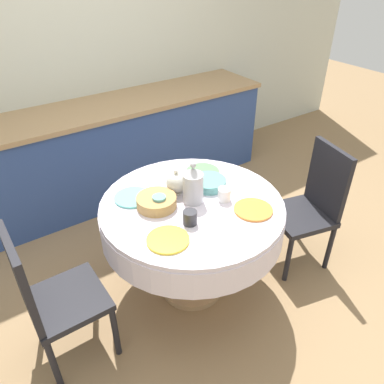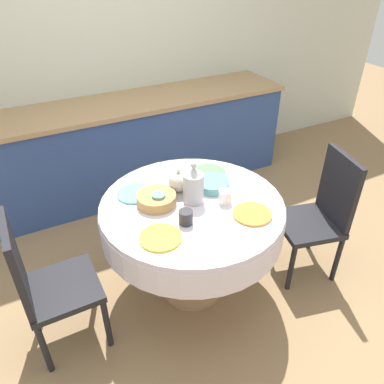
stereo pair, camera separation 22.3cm
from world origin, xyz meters
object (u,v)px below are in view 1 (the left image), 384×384
Objects in this scene: chair_left at (311,203)px; teapot at (176,183)px; coffee_carafe at (193,185)px; chair_right at (50,296)px.

teapot is at bearing 81.77° from chair_left.
coffee_carafe is 0.14m from teapot.
chair_right is (-1.80, 0.21, 0.00)m from chair_left.
chair_right is at bearing -170.41° from teapot.
chair_right is at bearing -178.92° from coffee_carafe.
coffee_carafe is (-0.87, 0.23, 0.35)m from chair_left.
chair_left is at bearing -14.74° from coffee_carafe.
chair_left is 1.02m from teapot.
chair_left is 1.81m from chair_right.
chair_right is 0.96m from teapot.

